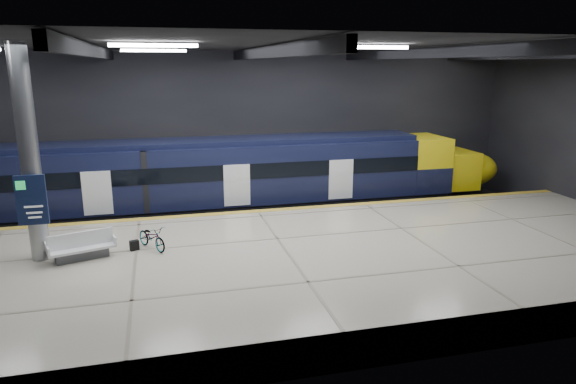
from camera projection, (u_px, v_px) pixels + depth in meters
name	position (u px, v px, depth m)	size (l,w,h in m)	color
ground	(272.00, 257.00, 20.07)	(30.00, 30.00, 0.00)	black
room_shell	(271.00, 110.00, 18.69)	(30.10, 16.10, 8.05)	black
platform	(287.00, 268.00, 17.59)	(30.00, 11.00, 1.10)	beige
safety_strip	(258.00, 211.00, 22.39)	(30.00, 0.40, 0.01)	gold
rails	(248.00, 216.00, 25.22)	(30.00, 1.52, 0.16)	gray
train	(207.00, 179.00, 24.29)	(29.40, 2.84, 3.79)	black
bench	(82.00, 249.00, 16.83)	(2.26, 1.46, 0.93)	#595B60
bicycle	(152.00, 237.00, 17.73)	(0.56, 1.60, 0.84)	#99999E
pannier_bag	(134.00, 245.00, 17.64)	(0.30, 0.18, 0.35)	black
info_column	(30.00, 158.00, 16.11)	(0.90, 0.78, 6.90)	#9EA0A5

